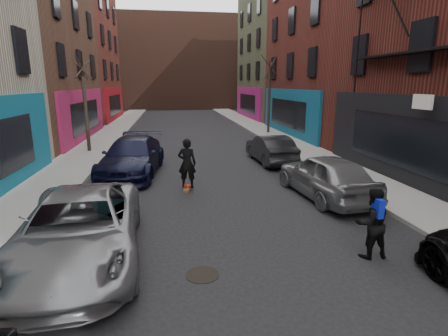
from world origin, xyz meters
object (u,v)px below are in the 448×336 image
object	(u,v)px
parked_right_end	(270,149)
skateboarder	(187,163)
pedestrian	(372,223)
parked_right_far	(326,176)
parked_left_far	(79,228)
parked_left_end	(132,157)
manhole	(202,275)
tree_right_far	(269,89)
tree_left_far	(84,93)
skateboard	(188,188)

from	to	relation	value
parked_right_end	skateboarder	distance (m)	6.01
parked_right_end	pedestrian	world-z (taller)	pedestrian
parked_right_far	parked_right_end	bearing A→B (deg)	-92.17
parked_left_far	parked_left_end	world-z (taller)	parked_left_end
parked_right_end	manhole	distance (m)	11.14
tree_right_far	parked_left_end	bearing A→B (deg)	-129.19
parked_right_end	parked_left_far	bearing A→B (deg)	49.68
pedestrian	tree_left_far	bearing A→B (deg)	-56.58
parked_left_end	parked_right_end	world-z (taller)	parked_left_end
parked_right_far	skateboarder	xyz separation A→B (m)	(-4.73, 1.62, 0.24)
tree_right_far	parked_left_end	xyz separation A→B (m)	(-9.40, -11.53, -2.73)
parked_right_end	skateboard	distance (m)	6.03
tree_left_far	tree_right_far	size ratio (longest dim) A/B	0.96
parked_left_far	skateboarder	bearing A→B (deg)	58.15
parked_right_far	parked_right_end	distance (m)	5.71
parked_right_end	parked_right_far	bearing A→B (deg)	90.62
parked_right_far	manhole	size ratio (longest dim) A/B	6.58
parked_right_far	skateboard	world-z (taller)	parked_right_far
tree_right_far	manhole	world-z (taller)	tree_right_far
skateboard	pedestrian	distance (m)	7.10
tree_left_far	parked_right_far	xyz separation A→B (m)	(9.98, -9.80, -2.60)
tree_left_far	pedestrian	world-z (taller)	tree_left_far
parked_right_end	skateboard	size ratio (longest dim) A/B	5.29
tree_right_far	pedestrian	distance (m)	20.53
tree_left_far	manhole	size ratio (longest dim) A/B	9.29
tree_left_far	skateboarder	distance (m)	10.01
skateboarder	tree_right_far	bearing A→B (deg)	-103.98
skateboarder	pedestrian	world-z (taller)	skateboarder
parked_right_far	parked_right_end	size ratio (longest dim) A/B	1.09
skateboarder	pedestrian	xyz separation A→B (m)	(3.87, -5.90, -0.20)
parked_left_end	pedestrian	distance (m)	10.52
skateboarder	pedestrian	size ratio (longest dim) A/B	1.13
tree_right_far	pedestrian	world-z (taller)	tree_right_far
tree_left_far	skateboard	xyz separation A→B (m)	(5.25, -8.19, -3.33)
tree_left_far	parked_right_end	distance (m)	10.82
skateboarder	tree_left_far	bearing A→B (deg)	-44.55
parked_right_far	parked_right_end	world-z (taller)	parked_right_far
parked_left_far	parked_left_end	bearing A→B (deg)	82.83
parked_left_far	pedestrian	distance (m)	6.57
parked_right_end	manhole	bearing A→B (deg)	63.88
parked_left_far	skateboarder	distance (m)	5.72
tree_left_far	parked_left_far	distance (m)	13.76
tree_right_far	parked_right_end	bearing A→B (deg)	-105.25
tree_right_far	parked_left_end	world-z (taller)	tree_right_far
parked_left_end	pedestrian	xyz separation A→B (m)	(6.12, -8.55, 0.03)
parked_right_far	pedestrian	xyz separation A→B (m)	(-0.86, -4.28, 0.05)
parked_left_end	skateboarder	distance (m)	3.49
tree_left_far	skateboarder	bearing A→B (deg)	-57.31
tree_right_far	parked_left_far	world-z (taller)	tree_right_far
tree_left_far	skateboarder	xyz separation A→B (m)	(5.25, -8.19, -2.35)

